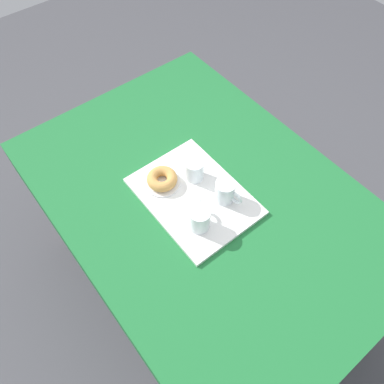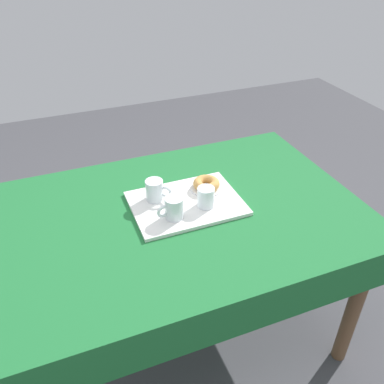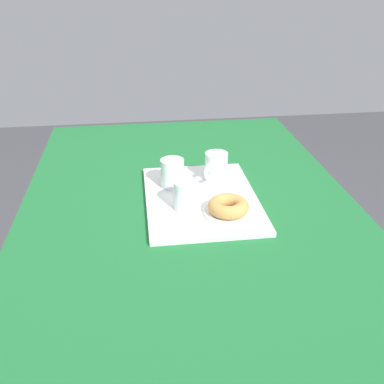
{
  "view_description": "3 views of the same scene",
  "coord_description": "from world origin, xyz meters",
  "px_view_note": "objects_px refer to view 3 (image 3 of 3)",
  "views": [
    {
      "loc": [
        0.59,
        -0.53,
        1.93
      ],
      "look_at": [
        -0.03,
        -0.04,
        0.78
      ],
      "focal_mm": 35.75,
      "sensor_mm": 36.0,
      "label": 1
    },
    {
      "loc": [
        0.45,
        1.22,
        1.73
      ],
      "look_at": [
        -0.05,
        -0.06,
        0.8
      ],
      "focal_mm": 37.65,
      "sensor_mm": 36.0,
      "label": 2
    },
    {
      "loc": [
        -1.17,
        0.14,
        1.4
      ],
      "look_at": [
        -0.04,
        -0.01,
        0.8
      ],
      "focal_mm": 41.38,
      "sensor_mm": 36.0,
      "label": 3
    }
  ],
  "objects_px": {
    "dining_table": "(188,223)",
    "tea_mug_right": "(216,167)",
    "tea_mug_left": "(172,174)",
    "donut_plate_left": "(228,213)",
    "water_glass_near": "(186,197)",
    "serving_tray": "(201,199)",
    "sugar_donut_left": "(228,206)"
  },
  "relations": [
    {
      "from": "serving_tray",
      "to": "sugar_donut_left",
      "type": "xyz_separation_m",
      "value": [
        -0.11,
        -0.06,
        0.03
      ]
    },
    {
      "from": "tea_mug_left",
      "to": "water_glass_near",
      "type": "height_order",
      "value": "tea_mug_left"
    },
    {
      "from": "tea_mug_right",
      "to": "water_glass_near",
      "type": "bearing_deg",
      "value": 146.13
    },
    {
      "from": "dining_table",
      "to": "donut_plate_left",
      "type": "xyz_separation_m",
      "value": [
        -0.14,
        -0.1,
        0.11
      ]
    },
    {
      "from": "dining_table",
      "to": "water_glass_near",
      "type": "distance_m",
      "value": 0.17
    },
    {
      "from": "tea_mug_right",
      "to": "water_glass_near",
      "type": "height_order",
      "value": "tea_mug_right"
    },
    {
      "from": "donut_plate_left",
      "to": "sugar_donut_left",
      "type": "bearing_deg",
      "value": 0.0
    },
    {
      "from": "donut_plate_left",
      "to": "sugar_donut_left",
      "type": "xyz_separation_m",
      "value": [
        0.0,
        0.0,
        0.02
      ]
    },
    {
      "from": "tea_mug_left",
      "to": "water_glass_near",
      "type": "distance_m",
      "value": 0.15
    },
    {
      "from": "serving_tray",
      "to": "tea_mug_left",
      "type": "height_order",
      "value": "tea_mug_left"
    },
    {
      "from": "tea_mug_right",
      "to": "donut_plate_left",
      "type": "height_order",
      "value": "tea_mug_right"
    },
    {
      "from": "serving_tray",
      "to": "water_glass_near",
      "type": "xyz_separation_m",
      "value": [
        -0.06,
        0.05,
        0.04
      ]
    },
    {
      "from": "tea_mug_right",
      "to": "water_glass_near",
      "type": "relative_size",
      "value": 1.17
    },
    {
      "from": "dining_table",
      "to": "tea_mug_right",
      "type": "relative_size",
      "value": 14.53
    },
    {
      "from": "dining_table",
      "to": "water_glass_near",
      "type": "relative_size",
      "value": 16.95
    },
    {
      "from": "donut_plate_left",
      "to": "water_glass_near",
      "type": "bearing_deg",
      "value": 65.59
    },
    {
      "from": "sugar_donut_left",
      "to": "donut_plate_left",
      "type": "bearing_deg",
      "value": 0.0
    },
    {
      "from": "dining_table",
      "to": "serving_tray",
      "type": "xyz_separation_m",
      "value": [
        -0.02,
        -0.04,
        0.1
      ]
    },
    {
      "from": "tea_mug_right",
      "to": "donut_plate_left",
      "type": "bearing_deg",
      "value": 178.55
    },
    {
      "from": "dining_table",
      "to": "sugar_donut_left",
      "type": "distance_m",
      "value": 0.21
    },
    {
      "from": "tea_mug_left",
      "to": "tea_mug_right",
      "type": "xyz_separation_m",
      "value": [
        0.03,
        -0.14,
        0.0
      ]
    },
    {
      "from": "dining_table",
      "to": "tea_mug_right",
      "type": "distance_m",
      "value": 0.2
    },
    {
      "from": "donut_plate_left",
      "to": "tea_mug_right",
      "type": "bearing_deg",
      "value": -1.45
    },
    {
      "from": "tea_mug_right",
      "to": "sugar_donut_left",
      "type": "relative_size",
      "value": 0.87
    },
    {
      "from": "water_glass_near",
      "to": "serving_tray",
      "type": "bearing_deg",
      "value": -40.03
    },
    {
      "from": "tea_mug_left",
      "to": "tea_mug_right",
      "type": "relative_size",
      "value": 1.12
    },
    {
      "from": "dining_table",
      "to": "tea_mug_left",
      "type": "height_order",
      "value": "tea_mug_left"
    },
    {
      "from": "sugar_donut_left",
      "to": "tea_mug_right",
      "type": "bearing_deg",
      "value": -1.45
    },
    {
      "from": "water_glass_near",
      "to": "donut_plate_left",
      "type": "bearing_deg",
      "value": -114.41
    },
    {
      "from": "tea_mug_left",
      "to": "donut_plate_left",
      "type": "distance_m",
      "value": 0.24
    },
    {
      "from": "tea_mug_left",
      "to": "tea_mug_right",
      "type": "height_order",
      "value": "same"
    },
    {
      "from": "serving_tray",
      "to": "tea_mug_left",
      "type": "relative_size",
      "value": 4.03
    }
  ]
}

